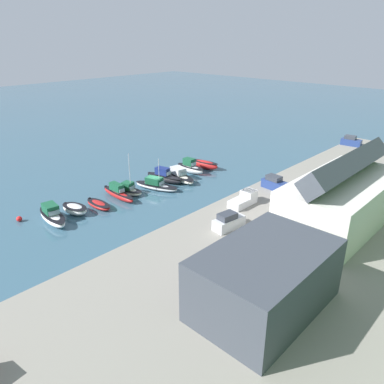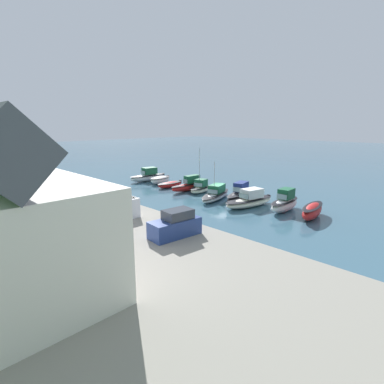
{
  "view_description": "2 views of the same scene",
  "coord_description": "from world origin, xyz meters",
  "px_view_note": "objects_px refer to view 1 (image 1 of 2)",
  "views": [
    {
      "loc": [
        39.33,
        45.82,
        24.38
      ],
      "look_at": [
        0.23,
        8.96,
        1.78
      ],
      "focal_mm": 35.0,
      "sensor_mm": 36.0,
      "label": 1
    },
    {
      "loc": [
        -26.75,
        32.78,
        10.63
      ],
      "look_at": [
        0.23,
        5.74,
        1.89
      ],
      "focal_mm": 28.0,
      "sensor_mm": 36.0,
      "label": 2
    }
  ],
  "objects_px": {
    "moored_boat_6": "(118,193)",
    "parked_car_0": "(351,141)",
    "parked_car_3": "(275,183)",
    "pickup_truck_0": "(245,199)",
    "moored_boat_3": "(164,177)",
    "moored_boat_8": "(75,209)",
    "moored_boat_7": "(99,205)",
    "moored_boat_4": "(156,185)",
    "moored_boat_2": "(179,176)",
    "moored_boat_0": "(205,164)",
    "moored_boat_9": "(52,216)",
    "person_on_quay": "(378,151)",
    "mooring_buoy_0": "(19,219)",
    "moored_boat_5": "(129,190)",
    "parked_car_1": "(228,222)",
    "moored_boat_1": "(190,168)"
  },
  "relations": [
    {
      "from": "moored_boat_1",
      "to": "person_on_quay",
      "type": "height_order",
      "value": "person_on_quay"
    },
    {
      "from": "moored_boat_8",
      "to": "parked_car_1",
      "type": "distance_m",
      "value": 23.34
    },
    {
      "from": "pickup_truck_0",
      "to": "moored_boat_2",
      "type": "bearing_deg",
      "value": 168.31
    },
    {
      "from": "moored_boat_8",
      "to": "moored_boat_4",
      "type": "bearing_deg",
      "value": 164.4
    },
    {
      "from": "moored_boat_5",
      "to": "moored_boat_7",
      "type": "xyz_separation_m",
      "value": [
        6.42,
        0.78,
        -0.25
      ]
    },
    {
      "from": "moored_boat_7",
      "to": "parked_car_1",
      "type": "distance_m",
      "value": 21.43
    },
    {
      "from": "moored_boat_4",
      "to": "person_on_quay",
      "type": "bearing_deg",
      "value": 132.89
    },
    {
      "from": "person_on_quay",
      "to": "mooring_buoy_0",
      "type": "relative_size",
      "value": 2.71
    },
    {
      "from": "parked_car_0",
      "to": "parked_car_1",
      "type": "xyz_separation_m",
      "value": [
        49.04,
        4.19,
        0.0
      ]
    },
    {
      "from": "moored_boat_7",
      "to": "parked_car_0",
      "type": "bearing_deg",
      "value": 162.57
    },
    {
      "from": "moored_boat_3",
      "to": "parked_car_1",
      "type": "distance_m",
      "value": 22.84
    },
    {
      "from": "moored_boat_2",
      "to": "parked_car_1",
      "type": "relative_size",
      "value": 1.88
    },
    {
      "from": "moored_boat_0",
      "to": "pickup_truck_0",
      "type": "relative_size",
      "value": 1.3
    },
    {
      "from": "moored_boat_6",
      "to": "person_on_quay",
      "type": "bearing_deg",
      "value": 154.52
    },
    {
      "from": "pickup_truck_0",
      "to": "moored_boat_9",
      "type": "bearing_deg",
      "value": -132.09
    },
    {
      "from": "moored_boat_0",
      "to": "moored_boat_3",
      "type": "bearing_deg",
      "value": -11.74
    },
    {
      "from": "parked_car_0",
      "to": "person_on_quay",
      "type": "height_order",
      "value": "parked_car_0"
    },
    {
      "from": "moored_boat_7",
      "to": "parked_car_3",
      "type": "xyz_separation_m",
      "value": [
        -21.12,
        17.73,
        2.2
      ]
    },
    {
      "from": "moored_boat_6",
      "to": "parked_car_1",
      "type": "height_order",
      "value": "parked_car_1"
    },
    {
      "from": "moored_boat_8",
      "to": "mooring_buoy_0",
      "type": "distance_m",
      "value": 7.61
    },
    {
      "from": "person_on_quay",
      "to": "parked_car_1",
      "type": "bearing_deg",
      "value": -3.62
    },
    {
      "from": "parked_car_0",
      "to": "moored_boat_5",
      "type": "bearing_deg",
      "value": -25.2
    },
    {
      "from": "moored_boat_3",
      "to": "moored_boat_7",
      "type": "bearing_deg",
      "value": -10.02
    },
    {
      "from": "person_on_quay",
      "to": "mooring_buoy_0",
      "type": "distance_m",
      "value": 67.09
    },
    {
      "from": "moored_boat_0",
      "to": "pickup_truck_0",
      "type": "bearing_deg",
      "value": 47.88
    },
    {
      "from": "moored_boat_7",
      "to": "moored_boat_9",
      "type": "xyz_separation_m",
      "value": [
        7.12,
        -0.73,
        0.44
      ]
    },
    {
      "from": "moored_boat_8",
      "to": "pickup_truck_0",
      "type": "relative_size",
      "value": 1.02
    },
    {
      "from": "moored_boat_2",
      "to": "pickup_truck_0",
      "type": "xyz_separation_m",
      "value": [
        3.63,
        17.06,
        1.76
      ]
    },
    {
      "from": "moored_boat_0",
      "to": "moored_boat_8",
      "type": "bearing_deg",
      "value": -10.45
    },
    {
      "from": "moored_boat_8",
      "to": "parked_car_3",
      "type": "height_order",
      "value": "parked_car_3"
    },
    {
      "from": "parked_car_0",
      "to": "mooring_buoy_0",
      "type": "distance_m",
      "value": 68.34
    },
    {
      "from": "moored_boat_3",
      "to": "parked_car_1",
      "type": "bearing_deg",
      "value": 55.73
    },
    {
      "from": "moored_boat_3",
      "to": "moored_boat_5",
      "type": "xyz_separation_m",
      "value": [
        7.74,
        -0.15,
        -0.24
      ]
    },
    {
      "from": "moored_boat_4",
      "to": "moored_boat_2",
      "type": "bearing_deg",
      "value": 163.93
    },
    {
      "from": "moored_boat_6",
      "to": "moored_boat_9",
      "type": "distance_m",
      "value": 11.35
    },
    {
      "from": "moored_boat_9",
      "to": "moored_boat_8",
      "type": "bearing_deg",
      "value": -172.05
    },
    {
      "from": "moored_boat_3",
      "to": "person_on_quay",
      "type": "relative_size",
      "value": 3.47
    },
    {
      "from": "moored_boat_5",
      "to": "parked_car_3",
      "type": "xyz_separation_m",
      "value": [
        -14.7,
        18.51,
        1.95
      ]
    },
    {
      "from": "moored_boat_1",
      "to": "moored_boat_7",
      "type": "height_order",
      "value": "moored_boat_1"
    },
    {
      "from": "moored_boat_3",
      "to": "moored_boat_8",
      "type": "xyz_separation_m",
      "value": [
        17.73,
        -0.15,
        -0.26
      ]
    },
    {
      "from": "moored_boat_8",
      "to": "parked_car_3",
      "type": "bearing_deg",
      "value": 133.75
    },
    {
      "from": "moored_boat_2",
      "to": "moored_boat_6",
      "type": "bearing_deg",
      "value": 3.3
    },
    {
      "from": "moored_boat_0",
      "to": "moored_boat_4",
      "type": "bearing_deg",
      "value": -5.15
    },
    {
      "from": "moored_boat_8",
      "to": "pickup_truck_0",
      "type": "xyz_separation_m",
      "value": [
        -16.65,
        18.49,
        1.87
      ]
    },
    {
      "from": "moored_boat_0",
      "to": "moored_boat_8",
      "type": "xyz_separation_m",
      "value": [
        28.22,
        -0.61,
        -0.15
      ]
    },
    {
      "from": "parked_car_3",
      "to": "pickup_truck_0",
      "type": "bearing_deg",
      "value": 5.81
    },
    {
      "from": "moored_boat_5",
      "to": "parked_car_3",
      "type": "distance_m",
      "value": 23.72
    },
    {
      "from": "mooring_buoy_0",
      "to": "moored_boat_6",
      "type": "bearing_deg",
      "value": 166.68
    },
    {
      "from": "moored_boat_0",
      "to": "moored_boat_5",
      "type": "height_order",
      "value": "moored_boat_5"
    },
    {
      "from": "moored_boat_6",
      "to": "parked_car_0",
      "type": "xyz_separation_m",
      "value": [
        -50.56,
        17.11,
        1.82
      ]
    }
  ]
}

